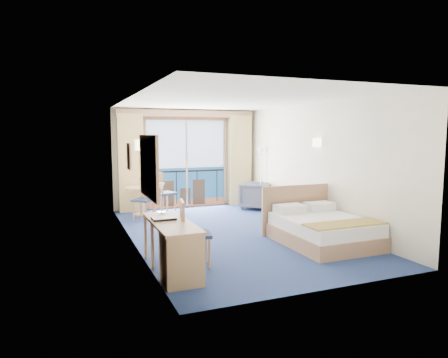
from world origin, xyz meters
TOP-DOWN VIEW (x-y plane):
  - floor at (0.00, 0.00)m, footprint 6.50×6.50m
  - room_walls at (0.00, 0.00)m, footprint 4.04×6.54m
  - balcony_door at (-0.01, 3.22)m, footprint 2.36×0.03m
  - curtain_left at (-1.55, 3.07)m, footprint 0.65×0.22m
  - curtain_right at (1.55, 3.07)m, footprint 0.65×0.22m
  - pelmet at (0.00, 3.10)m, footprint 3.80×0.25m
  - mirror at (-1.97, -1.50)m, footprint 0.05×1.25m
  - wall_print at (-1.97, 0.45)m, footprint 0.04×0.42m
  - sconce_left at (-1.94, -0.60)m, footprint 0.18×0.18m
  - sconce_right at (1.94, -0.15)m, footprint 0.18×0.18m
  - bed at (1.26, -1.35)m, footprint 1.58×1.88m
  - nightstand at (1.78, 0.02)m, footprint 0.39×0.37m
  - phone at (1.82, 0.00)m, footprint 0.20×0.16m
  - armchair at (1.65, 2.22)m, footprint 1.11×1.11m
  - floor_lamp at (1.86, 2.33)m, footprint 0.23×0.23m
  - desk at (-1.71, -2.22)m, footprint 0.55×1.60m
  - desk_chair at (-1.39, -1.68)m, footprint 0.53×0.52m
  - folder at (-1.78, -1.60)m, footprint 0.35×0.26m
  - desk_lamp at (-1.73, -1.22)m, footprint 0.13×0.13m
  - round_table at (-1.39, 2.50)m, footprint 0.80×0.80m
  - table_chair_a at (-0.88, 2.47)m, footprint 0.61×0.60m
  - table_chair_b at (-1.39, 2.03)m, footprint 0.60×0.60m

SIDE VIEW (x-z plane):
  - floor at x=0.00m, z-range 0.00..0.00m
  - nightstand at x=1.78m, z-range 0.00..0.51m
  - bed at x=1.26m, z-range -0.22..0.78m
  - armchair at x=1.65m, z-range 0.00..0.72m
  - desk at x=-1.71m, z-range 0.04..0.79m
  - round_table at x=-1.39m, z-range 0.18..0.90m
  - table_chair_b at x=-1.39m, z-range 0.06..1.04m
  - phone at x=1.82m, z-range 0.51..0.59m
  - desk_chair at x=-1.39m, z-range 0.07..1.10m
  - table_chair_a at x=-0.88m, z-range 0.07..1.15m
  - folder at x=-1.78m, z-range 0.75..0.78m
  - desk_lamp at x=-1.73m, z-range 0.87..1.36m
  - balcony_door at x=-0.01m, z-range -0.12..2.40m
  - floor_lamp at x=1.86m, z-range 0.43..2.08m
  - curtain_left at x=-1.55m, z-range 0.00..2.55m
  - curtain_right at x=1.55m, z-range 0.00..2.55m
  - mirror at x=-1.97m, z-range 1.08..2.03m
  - wall_print at x=-1.97m, z-range 1.34..1.86m
  - room_walls at x=0.00m, z-range 0.42..3.14m
  - sconce_left at x=-1.94m, z-range 1.76..1.94m
  - sconce_right at x=1.94m, z-range 1.76..1.94m
  - pelmet at x=0.00m, z-range 2.49..2.67m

